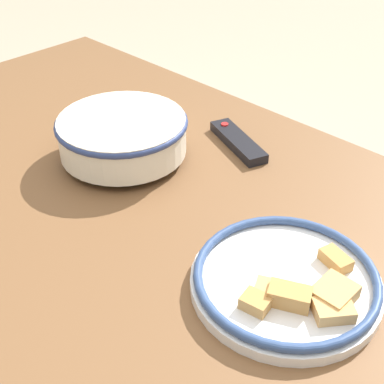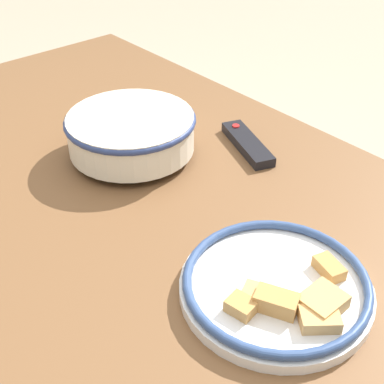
# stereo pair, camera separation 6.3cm
# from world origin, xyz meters

# --- Properties ---
(dining_table) EXTENTS (1.57, 0.83, 0.75)m
(dining_table) POSITION_xyz_m (0.00, 0.00, 0.67)
(dining_table) COLOR brown
(dining_table) RESTS_ON ground_plane
(noodle_bowl) EXTENTS (0.26, 0.26, 0.09)m
(noodle_bowl) POSITION_xyz_m (-0.15, 0.04, 0.81)
(noodle_bowl) COLOR silver
(noodle_bowl) RESTS_ON dining_table
(food_plate) EXTENTS (0.28, 0.28, 0.04)m
(food_plate) POSITION_xyz_m (0.31, -0.03, 0.77)
(food_plate) COLOR white
(food_plate) RESTS_ON dining_table
(tv_remote) EXTENTS (0.18, 0.10, 0.02)m
(tv_remote) POSITION_xyz_m (-0.01, 0.24, 0.76)
(tv_remote) COLOR black
(tv_remote) RESTS_ON dining_table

